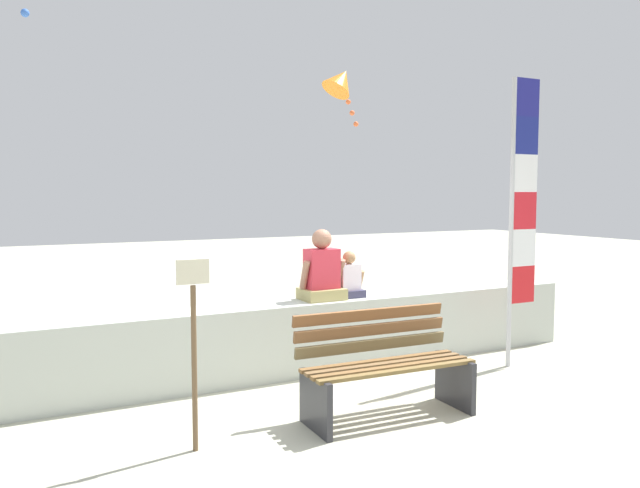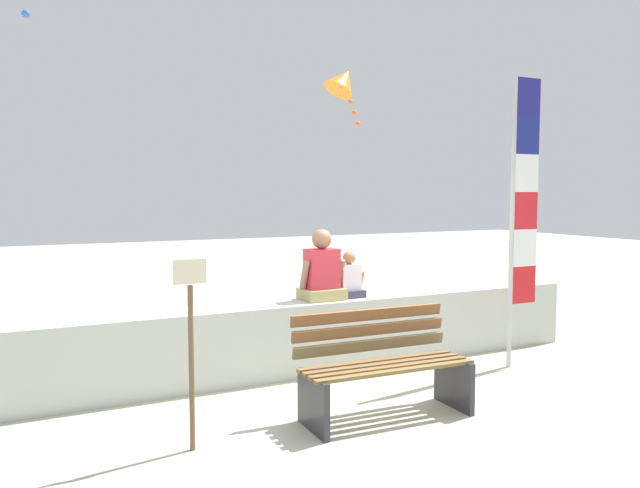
{
  "view_description": "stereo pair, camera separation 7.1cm",
  "coord_description": "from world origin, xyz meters",
  "px_view_note": "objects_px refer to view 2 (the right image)",
  "views": [
    {
      "loc": [
        -2.9,
        -4.82,
        1.9
      ],
      "look_at": [
        0.2,
        1.14,
        1.36
      ],
      "focal_mm": 35.6,
      "sensor_mm": 36.0,
      "label": 1
    },
    {
      "loc": [
        -2.83,
        -4.85,
        1.9
      ],
      "look_at": [
        0.2,
        1.14,
        1.36
      ],
      "focal_mm": 35.6,
      "sensor_mm": 36.0,
      "label": 2
    }
  ],
  "objects_px": {
    "kite_orange": "(343,81)",
    "person_adult": "(322,272)",
    "park_bench": "(383,368)",
    "person_child": "(349,279)",
    "flag_banner": "(521,204)",
    "sign_post": "(191,339)"
  },
  "relations": [
    {
      "from": "person_child",
      "to": "kite_orange",
      "type": "relative_size",
      "value": 0.48
    },
    {
      "from": "person_child",
      "to": "flag_banner",
      "type": "height_order",
      "value": "flag_banner"
    },
    {
      "from": "park_bench",
      "to": "kite_orange",
      "type": "bearing_deg",
      "value": 65.03
    },
    {
      "from": "park_bench",
      "to": "person_child",
      "type": "relative_size",
      "value": 2.97
    },
    {
      "from": "person_child",
      "to": "sign_post",
      "type": "xyz_separation_m",
      "value": [
        -2.18,
        -1.51,
        -0.12
      ]
    },
    {
      "from": "flag_banner",
      "to": "person_adult",
      "type": "bearing_deg",
      "value": 156.5
    },
    {
      "from": "person_adult",
      "to": "flag_banner",
      "type": "distance_m",
      "value": 2.27
    },
    {
      "from": "person_adult",
      "to": "person_child",
      "type": "height_order",
      "value": "person_adult"
    },
    {
      "from": "sign_post",
      "to": "kite_orange",
      "type": "bearing_deg",
      "value": 50.18
    },
    {
      "from": "person_child",
      "to": "flag_banner",
      "type": "distance_m",
      "value": 2.03
    },
    {
      "from": "kite_orange",
      "to": "sign_post",
      "type": "relative_size",
      "value": 0.74
    },
    {
      "from": "person_adult",
      "to": "person_child",
      "type": "distance_m",
      "value": 0.35
    },
    {
      "from": "kite_orange",
      "to": "sign_post",
      "type": "xyz_separation_m",
      "value": [
        -3.74,
        -4.49,
        -2.84
      ]
    },
    {
      "from": "park_bench",
      "to": "sign_post",
      "type": "height_order",
      "value": "sign_post"
    },
    {
      "from": "kite_orange",
      "to": "person_adult",
      "type": "bearing_deg",
      "value": -122.55
    },
    {
      "from": "flag_banner",
      "to": "sign_post",
      "type": "relative_size",
      "value": 2.2
    },
    {
      "from": "park_bench",
      "to": "person_adult",
      "type": "distance_m",
      "value": 1.66
    },
    {
      "from": "park_bench",
      "to": "flag_banner",
      "type": "relative_size",
      "value": 0.48
    },
    {
      "from": "person_child",
      "to": "flag_banner",
      "type": "relative_size",
      "value": 0.16
    },
    {
      "from": "person_adult",
      "to": "flag_banner",
      "type": "bearing_deg",
      "value": -23.5
    },
    {
      "from": "park_bench",
      "to": "kite_orange",
      "type": "distance_m",
      "value": 5.94
    },
    {
      "from": "flag_banner",
      "to": "kite_orange",
      "type": "distance_m",
      "value": 4.28
    }
  ]
}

